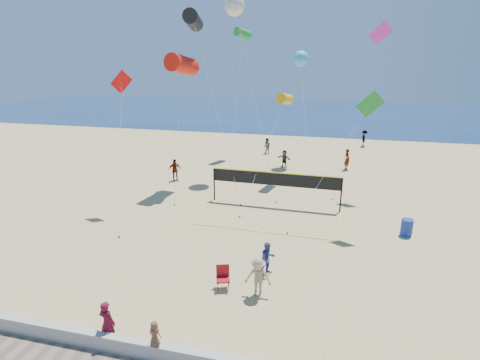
% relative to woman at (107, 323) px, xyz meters
% --- Properties ---
extents(ground, '(120.00, 120.00, 0.00)m').
position_rel_woman_xyz_m(ground, '(2.15, 2.70, -0.85)').
color(ground, '#D0B975').
rests_on(ground, ground).
extents(ocean, '(140.00, 50.00, 0.03)m').
position_rel_woman_xyz_m(ocean, '(2.15, 64.70, -0.83)').
color(ocean, navy).
rests_on(ocean, ground).
extents(seawall, '(32.00, 0.30, 0.60)m').
position_rel_woman_xyz_m(seawall, '(2.15, -0.30, -0.55)').
color(seawall, '#B1B1AD').
rests_on(seawall, ground).
extents(woman, '(0.67, 0.50, 1.70)m').
position_rel_woman_xyz_m(woman, '(0.00, 0.00, 0.00)').
color(woman, maroon).
rests_on(woman, ground).
extents(toddler, '(0.48, 0.35, 0.90)m').
position_rel_woman_xyz_m(toddler, '(1.96, -0.32, 0.20)').
color(toddler, brown).
rests_on(toddler, seawall).
extents(bystander_a, '(0.98, 0.97, 1.59)m').
position_rel_woman_xyz_m(bystander_a, '(4.66, 5.80, -0.05)').
color(bystander_a, navy).
rests_on(bystander_a, ground).
extents(bystander_b, '(1.16, 0.70, 1.75)m').
position_rel_woman_xyz_m(bystander_b, '(4.55, 4.03, 0.03)').
color(bystander_b, tan).
rests_on(bystander_b, ground).
extents(far_person_0, '(1.15, 0.94, 1.83)m').
position_rel_woman_xyz_m(far_person_0, '(-5.25, 18.12, 0.06)').
color(far_person_0, gray).
rests_on(far_person_0, ground).
extents(far_person_1, '(1.55, 1.07, 1.60)m').
position_rel_woman_xyz_m(far_person_1, '(3.03, 24.40, -0.05)').
color(far_person_1, gray).
rests_on(far_person_1, ground).
extents(far_person_2, '(0.70, 0.83, 1.93)m').
position_rel_woman_xyz_m(far_person_2, '(8.70, 24.87, 0.12)').
color(far_person_2, gray).
rests_on(far_person_2, ground).
extents(far_person_3, '(1.00, 0.90, 1.67)m').
position_rel_woman_xyz_m(far_person_3, '(0.60, 29.17, -0.02)').
color(far_person_3, gray).
rests_on(far_person_3, ground).
extents(far_person_4, '(0.79, 1.26, 1.88)m').
position_rel_woman_xyz_m(far_person_4, '(10.90, 35.40, 0.09)').
color(far_person_4, gray).
rests_on(far_person_4, ground).
extents(camp_chair, '(0.71, 0.83, 1.18)m').
position_rel_woman_xyz_m(camp_chair, '(2.95, 4.21, -0.25)').
color(camp_chair, maroon).
rests_on(camp_chair, ground).
extents(trash_barrel, '(0.74, 0.74, 0.97)m').
position_rel_woman_xyz_m(trash_barrel, '(11.67, 11.69, -0.36)').
color(trash_barrel, navy).
rests_on(trash_barrel, ground).
extents(volleyball_net, '(9.15, 9.00, 2.39)m').
position_rel_woman_xyz_m(volleyball_net, '(3.66, 14.48, 0.79)').
color(volleyball_net, black).
rests_on(volleyball_net, ground).
extents(kite_0, '(1.69, 5.88, 10.08)m').
position_rel_woman_xyz_m(kite_0, '(-3.76, 17.06, 8.39)').
color(kite_0, red).
rests_on(kite_0, ground).
extents(kite_1, '(5.45, 5.81, 13.05)m').
position_rel_woman_xyz_m(kite_1, '(-3.24, 18.28, 11.47)').
color(kite_1, black).
rests_on(kite_1, ground).
extents(kite_2, '(2.26, 9.23, 7.23)m').
position_rel_woman_xyz_m(kite_2, '(3.43, 20.04, 5.85)').
color(kite_2, gold).
rests_on(kite_2, ground).
extents(kite_3, '(2.53, 4.82, 9.02)m').
position_rel_woman_xyz_m(kite_3, '(-5.74, 11.86, 6.89)').
color(kite_3, red).
rests_on(kite_3, ground).
extents(kite_4, '(4.78, 2.15, 8.04)m').
position_rel_woman_xyz_m(kite_4, '(8.80, 12.09, 6.00)').
color(kite_4, '#1E8C2E').
rests_on(kite_4, ground).
extents(kite_5, '(3.20, 3.24, 12.13)m').
position_rel_woman_xyz_m(kite_5, '(9.76, 19.35, 9.75)').
color(kite_5, '#EC32B9').
rests_on(kite_5, ground).
extents(kite_6, '(5.54, 7.46, 14.45)m').
position_rel_woman_xyz_m(kite_6, '(-0.98, 21.57, 12.79)').
color(kite_6, silver).
rests_on(kite_6, ground).
extents(kite_7, '(2.76, 8.52, 10.41)m').
position_rel_woman_xyz_m(kite_7, '(3.93, 26.59, 8.84)').
color(kite_7, '#37A5EA').
rests_on(kite_7, ground).
extents(kite_8, '(1.71, 9.76, 12.61)m').
position_rel_woman_xyz_m(kite_8, '(-1.96, 28.50, 11.19)').
color(kite_8, '#1E8C2E').
rests_on(kite_8, ground).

